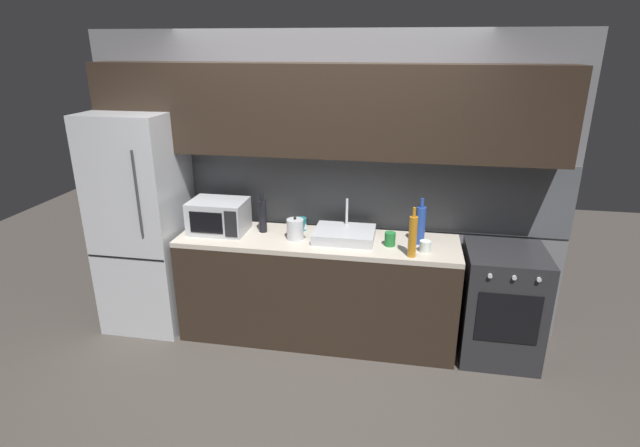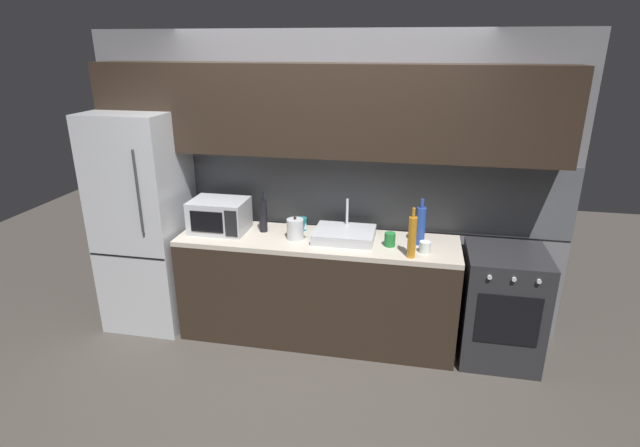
% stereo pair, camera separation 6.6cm
% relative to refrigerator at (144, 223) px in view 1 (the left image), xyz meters
% --- Properties ---
extents(ground_plane, '(10.00, 10.00, 0.00)m').
position_rel_refrigerator_xyz_m(ground_plane, '(1.52, -0.90, -0.94)').
color(ground_plane, '#3D3833').
extents(back_wall, '(4.01, 0.44, 2.50)m').
position_rel_refrigerator_xyz_m(back_wall, '(1.52, 0.30, 0.61)').
color(back_wall, slate).
rests_on(back_wall, ground).
extents(counter_run, '(2.27, 0.60, 0.90)m').
position_rel_refrigerator_xyz_m(counter_run, '(1.52, 0.00, -0.49)').
color(counter_run, black).
rests_on(counter_run, ground).
extents(refrigerator, '(0.68, 0.69, 1.88)m').
position_rel_refrigerator_xyz_m(refrigerator, '(0.00, 0.00, 0.00)').
color(refrigerator, '#ADAFB5').
rests_on(refrigerator, ground).
extents(oven_range, '(0.60, 0.62, 0.90)m').
position_rel_refrigerator_xyz_m(oven_range, '(2.99, -0.00, -0.49)').
color(oven_range, '#232326').
rests_on(oven_range, ground).
extents(microwave, '(0.46, 0.35, 0.27)m').
position_rel_refrigerator_xyz_m(microwave, '(0.68, 0.02, 0.09)').
color(microwave, '#A8AAAF').
rests_on(microwave, counter_run).
extents(sink_basin, '(0.48, 0.38, 0.30)m').
position_rel_refrigerator_xyz_m(sink_basin, '(1.74, 0.03, 0.00)').
color(sink_basin, '#ADAFB5').
rests_on(sink_basin, counter_run).
extents(kettle, '(0.17, 0.14, 0.19)m').
position_rel_refrigerator_xyz_m(kettle, '(1.34, -0.03, 0.04)').
color(kettle, '#B7BABF').
rests_on(kettle, counter_run).
extents(wine_bottle_amber, '(0.06, 0.06, 0.38)m').
position_rel_refrigerator_xyz_m(wine_bottle_amber, '(2.27, -0.22, 0.12)').
color(wine_bottle_amber, '#B27019').
rests_on(wine_bottle_amber, counter_run).
extents(wine_bottle_blue, '(0.07, 0.07, 0.37)m').
position_rel_refrigerator_xyz_m(wine_bottle_blue, '(2.33, 0.04, 0.12)').
color(wine_bottle_blue, '#234299').
rests_on(wine_bottle_blue, counter_run).
extents(wine_bottle_dark, '(0.07, 0.07, 0.34)m').
position_rel_refrigerator_xyz_m(wine_bottle_dark, '(1.04, 0.08, 0.10)').
color(wine_bottle_dark, black).
rests_on(wine_bottle_dark, counter_run).
extents(mug_green, '(0.08, 0.08, 0.11)m').
position_rel_refrigerator_xyz_m(mug_green, '(2.10, -0.04, 0.01)').
color(mug_green, '#1E6B2D').
rests_on(mug_green, counter_run).
extents(mug_clear, '(0.08, 0.08, 0.09)m').
position_rel_refrigerator_xyz_m(mug_clear, '(2.37, -0.11, 0.00)').
color(mug_clear, silver).
rests_on(mug_clear, counter_run).
extents(mug_teal, '(0.08, 0.08, 0.11)m').
position_rel_refrigerator_xyz_m(mug_teal, '(1.35, 0.18, 0.01)').
color(mug_teal, '#19666B').
rests_on(mug_teal, counter_run).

